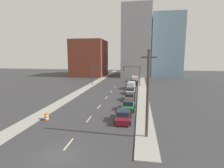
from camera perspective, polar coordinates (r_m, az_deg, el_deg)
name	(u,v)px	position (r m, az deg, el deg)	size (l,w,h in m)	color
ground_plane	(60,155)	(17.57, -16.65, -21.29)	(200.00, 200.00, 0.00)	#38383A
sidewalk_left	(97,81)	(61.31, -4.90, 0.85)	(2.26, 90.66, 0.14)	#9E9B93
sidewalk_right	(142,82)	(59.55, 9.73, 0.51)	(2.26, 90.66, 0.14)	#9E9B93
lane_stripe_at_2m	(69,144)	(19.15, -13.94, -18.46)	(0.16, 2.40, 0.01)	beige
lane_stripe_at_9m	(89,119)	(25.30, -7.55, -11.30)	(0.16, 2.40, 0.01)	beige
lane_stripe_at_15m	(99,107)	(31.04, -4.24, -7.37)	(0.16, 2.40, 0.01)	beige
lane_stripe_at_22m	(106,98)	(37.58, -1.83, -4.45)	(0.16, 2.40, 0.01)	beige
lane_stripe_at_29m	(111,92)	(43.81, -0.23, -2.49)	(0.16, 2.40, 0.01)	beige
lane_stripe_at_36m	(115,87)	(50.54, 1.03, -0.94)	(0.16, 2.40, 0.01)	beige
building_brick_left	(89,58)	(80.18, -7.36, 8.35)	(14.00, 16.00, 15.82)	brown
building_office_center	(136,43)	(81.20, 7.97, 13.21)	(12.00, 20.00, 29.58)	#99999E
building_glass_right	(165,46)	(85.82, 16.92, 11.70)	(13.00, 20.00, 26.64)	#7A9EB7
traffic_signal_left	(97,72)	(53.45, -4.99, 3.93)	(5.06, 0.35, 6.13)	#38383D
traffic_signal_right	(135,73)	(51.89, 7.48, 3.73)	(5.06, 0.35, 6.13)	#38383D
utility_pole_right_near	(148,94)	(18.71, 11.61, -3.20)	(1.60, 0.32, 9.47)	#473D33
traffic_barrel	(47,117)	(26.24, -20.60, -9.97)	(0.56, 0.56, 0.95)	orange
sedan_maroon	(123,116)	(24.30, 3.65, -10.41)	(2.27, 4.62, 1.50)	maroon
sedan_green	(128,106)	(29.21, 5.39, -7.05)	(2.16, 4.43, 1.52)	#1E6033
sedan_brown	(130,97)	(35.46, 5.81, -4.26)	(2.12, 4.39, 1.36)	brown
sedan_tan	(131,91)	(41.65, 6.13, -2.27)	(2.28, 4.31, 1.36)	tan
box_truck_gray	(131,85)	(47.88, 6.32, -0.48)	(2.60, 6.03, 1.85)	slate
sedan_black	(134,83)	(54.79, 7.16, 0.46)	(2.04, 4.30, 1.45)	black
box_truck_red	(135,79)	(61.11, 7.41, 1.59)	(2.62, 5.98, 1.93)	red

